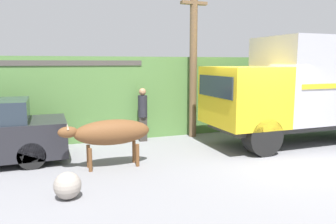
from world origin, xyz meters
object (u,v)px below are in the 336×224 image
brown_cow (111,133)px  pedestrian_on_hill (143,112)px  cargo_truck (307,86)px  utility_pole (193,59)px  roadside_rock (68,186)px

brown_cow → pedestrian_on_hill: size_ratio=1.27×
cargo_truck → pedestrian_on_hill: cargo_truck is taller
utility_pole → roadside_rock: (-4.42, -4.00, -2.39)m
cargo_truck → utility_pole: (-3.11, 1.94, 0.84)m
pedestrian_on_hill → utility_pole: utility_pole is taller
cargo_truck → roadside_rock: size_ratio=11.97×
roadside_rock → utility_pole: bearing=42.1°
brown_cow → roadside_rock: (-1.13, -1.61, -0.60)m
utility_pole → roadside_rock: utility_pole is taller
pedestrian_on_hill → roadside_rock: bearing=59.8°
cargo_truck → roadside_rock: 7.96m
pedestrian_on_hill → utility_pole: (1.81, 0.06, 1.68)m
brown_cow → roadside_rock: bearing=-132.7°
cargo_truck → utility_pole: size_ratio=1.21×
cargo_truck → utility_pole: bearing=147.3°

